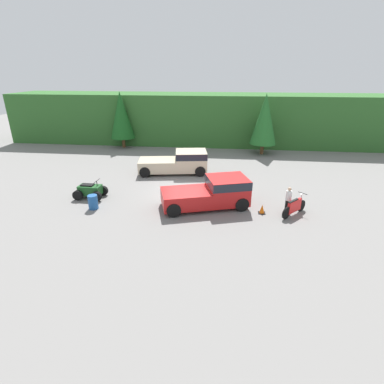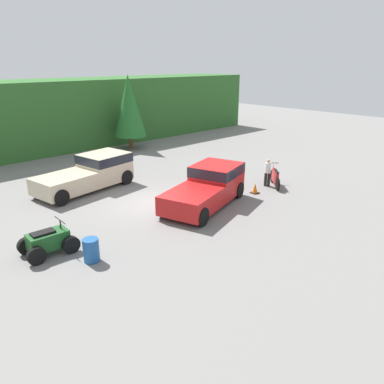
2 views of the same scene
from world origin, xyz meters
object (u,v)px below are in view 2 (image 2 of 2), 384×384
Objects in this scene: pickup_truck_second at (91,171)px; dirt_bike at (275,178)px; rider_person at (268,172)px; pickup_truck_red at (208,185)px; quad_atv at (48,242)px; traffic_cone at (255,189)px; steel_barrel at (91,250)px.

dirt_bike is (7.86, -6.96, -0.47)m from pickup_truck_second.
dirt_bike is at bearing -50.50° from pickup_truck_second.
pickup_truck_second reaches higher than dirt_bike.
rider_person is (7.53, -6.65, -0.10)m from pickup_truck_second.
pickup_truck_red is at bearing -73.10° from pickup_truck_second.
pickup_truck_red is 8.16m from quad_atv.
rider_person is at bearing -1.65° from quad_atv.
pickup_truck_second is at bearing 98.51° from pickup_truck_red.
pickup_truck_red reaches higher than quad_atv.
dirt_bike is at bearing -2.92° from quad_atv.
rider_person is at bearing 11.09° from traffic_cone.
pickup_truck_second is 3.60× the size of rider_person.
pickup_truck_red is 3.31× the size of dirt_bike.
pickup_truck_red reaches higher than rider_person.
rider_person reaches higher than quad_atv.
pickup_truck_second is 2.88× the size of quad_atv.
traffic_cone is at bearing -3.66° from quad_atv.
quad_atv is at bearing 139.60° from rider_person.
pickup_truck_red reaches higher than dirt_bike.
steel_barrel is (-4.21, -7.46, -0.53)m from pickup_truck_second.
quad_atv is 3.65× the size of traffic_cone.
steel_barrel is at bearing -128.39° from pickup_truck_second.
quad_atv is at bearing 159.60° from pickup_truck_red.
dirt_bike is 1.85m from traffic_cone.
traffic_cone is at bearing 154.36° from rider_person.
rider_person is 2.92× the size of traffic_cone.
pickup_truck_second is 6.57× the size of steel_barrel.
pickup_truck_second is 10.51m from dirt_bike.
pickup_truck_second is at bearing 130.93° from traffic_cone.
quad_atv is 2.28× the size of steel_barrel.
steel_barrel is at bearing -177.15° from traffic_cone.
traffic_cone is at bearing -30.03° from pickup_truck_red.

